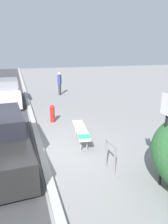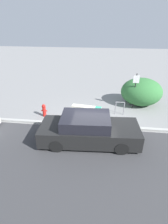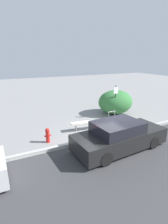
{
  "view_description": "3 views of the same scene",
  "coord_description": "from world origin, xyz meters",
  "px_view_note": "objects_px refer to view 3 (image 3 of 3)",
  "views": [
    {
      "loc": [
        6.03,
        -0.56,
        3.13
      ],
      "look_at": [
        -0.81,
        1.58,
        1.02
      ],
      "focal_mm": 35.0,
      "sensor_mm": 36.0,
      "label": 1
    },
    {
      "loc": [
        0.4,
        -7.93,
        5.1
      ],
      "look_at": [
        -0.6,
        0.22,
        0.75
      ],
      "focal_mm": 28.0,
      "sensor_mm": 36.0,
      "label": 2
    },
    {
      "loc": [
        -4.97,
        -7.18,
        4.17
      ],
      "look_at": [
        -0.64,
        1.54,
        1.08
      ],
      "focal_mm": 28.0,
      "sensor_mm": 36.0,
      "label": 3
    }
  ],
  "objects_px": {
    "bike_rack": "(112,116)",
    "parked_car_near": "(119,136)",
    "bench": "(86,123)",
    "sign_post": "(115,99)",
    "fire_hydrant": "(48,135)"
  },
  "relations": [
    {
      "from": "fire_hydrant",
      "to": "sign_post",
      "type": "bearing_deg",
      "value": 17.3
    },
    {
      "from": "bike_rack",
      "to": "fire_hydrant",
      "type": "height_order",
      "value": "bike_rack"
    },
    {
      "from": "bench",
      "to": "parked_car_near",
      "type": "relative_size",
      "value": 0.4
    },
    {
      "from": "parked_car_near",
      "to": "fire_hydrant",
      "type": "bearing_deg",
      "value": 139.73
    },
    {
      "from": "sign_post",
      "to": "parked_car_near",
      "type": "distance_m",
      "value": 4.57
    },
    {
      "from": "bench",
      "to": "fire_hydrant",
      "type": "distance_m",
      "value": 2.53
    },
    {
      "from": "sign_post",
      "to": "fire_hydrant",
      "type": "xyz_separation_m",
      "value": [
        -5.31,
        -1.65,
        -0.98
      ]
    },
    {
      "from": "parked_car_near",
      "to": "bike_rack",
      "type": "bearing_deg",
      "value": 57.51
    },
    {
      "from": "bike_rack",
      "to": "parked_car_near",
      "type": "height_order",
      "value": "parked_car_near"
    },
    {
      "from": "bench",
      "to": "bike_rack",
      "type": "relative_size",
      "value": 2.21
    },
    {
      "from": "bench",
      "to": "parked_car_near",
      "type": "height_order",
      "value": "parked_car_near"
    },
    {
      "from": "fire_hydrant",
      "to": "parked_car_near",
      "type": "bearing_deg",
      "value": -36.65
    },
    {
      "from": "bench",
      "to": "sign_post",
      "type": "distance_m",
      "value": 3.19
    },
    {
      "from": "bike_rack",
      "to": "fire_hydrant",
      "type": "bearing_deg",
      "value": -170.13
    },
    {
      "from": "sign_post",
      "to": "parked_car_near",
      "type": "xyz_separation_m",
      "value": [
        -2.47,
        -3.77,
        -0.75
      ]
    }
  ]
}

